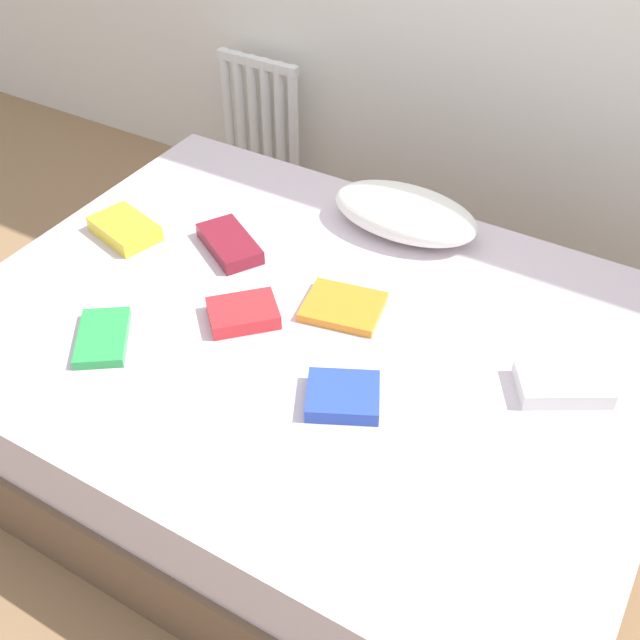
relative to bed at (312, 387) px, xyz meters
The scene contains 11 objects.
ground_plane 0.25m from the bed, ahead, with size 8.00×8.00×0.00m, color #93704C.
bed is the anchor object (origin of this frame).
radiator 1.56m from the bed, 129.41° to the left, with size 0.39×0.04×0.55m.
pillow 0.64m from the bed, 87.83° to the left, with size 0.49×0.27×0.14m, color white.
textbook_yellow 0.80m from the bed, behind, with size 0.22×0.15×0.05m, color yellow.
textbook_red 0.34m from the bed, 156.66° to the right, with size 0.19×0.14×0.04m, color red.
textbook_green 0.63m from the bed, 142.68° to the right, with size 0.22×0.13×0.03m, color green.
textbook_white 0.75m from the bed, ahead, with size 0.23×0.14×0.05m, color white.
textbook_maroon 0.52m from the bed, 156.42° to the left, with size 0.25×0.13×0.05m, color maroon.
textbook_blue 0.41m from the bed, 43.67° to the right, with size 0.18×0.16×0.04m, color #2847B7.
textbook_orange 0.29m from the bed, 64.65° to the left, with size 0.22×0.18×0.03m, color orange.
Camera 1 is at (0.85, -1.39, 1.95)m, focal length 43.42 mm.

